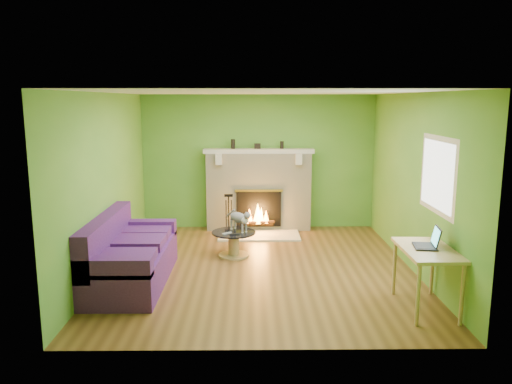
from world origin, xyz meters
TOP-DOWN VIEW (x-y plane):
  - floor at (0.00, 0.00)m, footprint 5.00×5.00m
  - ceiling at (0.00, 0.00)m, footprint 5.00×5.00m
  - wall_back at (0.00, 2.50)m, footprint 5.00×0.00m
  - wall_front at (0.00, -2.50)m, footprint 5.00×0.00m
  - wall_left at (-2.25, 0.00)m, footprint 0.00×5.00m
  - wall_right at (2.25, 0.00)m, footprint 0.00×5.00m
  - window_frame at (2.24, -0.90)m, footprint 0.00×1.20m
  - window_pane at (2.23, -0.90)m, footprint 0.00×1.06m
  - fireplace at (0.00, 2.32)m, footprint 2.10×0.46m
  - hearth at (0.00, 1.80)m, footprint 1.50×0.75m
  - mantel at (0.00, 2.30)m, footprint 2.10×0.28m
  - sofa at (-1.86, -0.56)m, footprint 0.95×2.09m
  - coffee_table at (-0.43, 0.61)m, footprint 0.71×0.71m
  - desk at (1.95, -1.51)m, footprint 0.60×1.03m
  - cat at (-0.35, 0.66)m, footprint 0.53×0.59m
  - remote_silver at (-0.53, 0.49)m, footprint 0.16×0.14m
  - remote_black at (-0.41, 0.43)m, footprint 0.16×0.06m
  - laptop at (1.93, -1.46)m, footprint 0.34×0.37m
  - fire_tools at (-0.57, 1.95)m, footprint 0.20×0.20m
  - mantel_vase_left at (-0.49, 2.33)m, footprint 0.08×0.08m
  - mantel_vase_right at (0.44, 2.33)m, footprint 0.07×0.07m
  - mantel_box at (-0.02, 2.33)m, footprint 0.12×0.08m

SIDE VIEW (x-z plane):
  - floor at x=0.00m, z-range 0.00..0.00m
  - hearth at x=0.00m, z-range 0.00..0.03m
  - coffee_table at x=-0.43m, z-range 0.03..0.43m
  - sofa at x=-1.86m, z-range -0.11..0.83m
  - fire_tools at x=-0.57m, z-range 0.03..0.77m
  - remote_black at x=-0.41m, z-range 0.40..0.42m
  - remote_silver at x=-0.53m, z-range 0.40..0.42m
  - cat at x=-0.35m, z-range 0.40..0.77m
  - desk at x=1.95m, z-range 0.29..1.05m
  - fireplace at x=0.00m, z-range -0.02..1.56m
  - laptop at x=1.93m, z-range 0.76..1.01m
  - wall_back at x=0.00m, z-range -1.20..3.80m
  - wall_front at x=0.00m, z-range -1.20..3.80m
  - wall_left at x=-2.25m, z-range -1.20..3.80m
  - wall_right at x=2.25m, z-range -1.20..3.80m
  - mantel at x=0.00m, z-range 1.50..1.58m
  - window_frame at x=2.24m, z-range 0.95..2.15m
  - window_pane at x=2.23m, z-range 1.02..2.08m
  - mantel_box at x=-0.02m, z-range 1.58..1.68m
  - mantel_vase_right at x=0.44m, z-range 1.58..1.72m
  - mantel_vase_left at x=-0.49m, z-range 1.58..1.76m
  - ceiling at x=0.00m, z-range 2.60..2.60m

